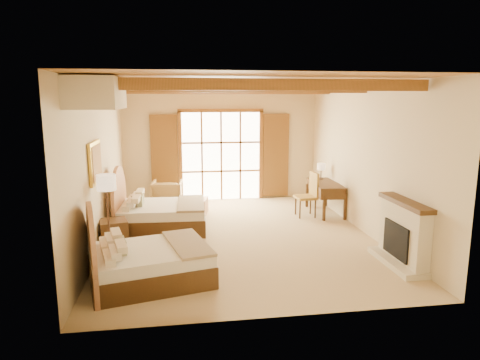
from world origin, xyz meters
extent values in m
plane|color=tan|center=(0.00, 0.00, 0.00)|extent=(7.00, 7.00, 0.00)
plane|color=beige|center=(0.00, 3.50, 1.60)|extent=(5.50, 0.00, 5.50)
plane|color=beige|center=(-2.75, 0.00, 1.60)|extent=(0.00, 7.00, 7.00)
plane|color=beige|center=(2.75, 0.00, 1.60)|extent=(0.00, 7.00, 7.00)
plane|color=#AE713C|center=(0.00, 0.00, 3.20)|extent=(7.00, 7.00, 0.00)
cube|color=white|center=(0.00, 3.46, 1.25)|extent=(2.20, 0.02, 2.50)
cube|color=brown|center=(-1.60, 3.43, 1.25)|extent=(0.75, 0.06, 2.40)
cube|color=brown|center=(1.60, 3.43, 1.25)|extent=(0.75, 0.06, 2.40)
cube|color=#C2B49E|center=(2.62, -2.00, 0.55)|extent=(0.25, 1.30, 1.10)
cube|color=black|center=(2.55, -2.00, 0.45)|extent=(0.18, 0.80, 0.60)
cube|color=#C2B49E|center=(2.53, -2.00, 0.05)|extent=(0.45, 1.40, 0.10)
cube|color=#4D2E14|center=(2.61, -2.00, 1.12)|extent=(0.30, 1.40, 0.08)
cube|color=gold|center=(-2.71, -0.75, 1.75)|extent=(0.05, 0.95, 0.75)
cube|color=gold|center=(-2.68, -0.75, 1.75)|extent=(0.02, 0.82, 0.62)
cube|color=beige|center=(-2.40, -2.00, 2.95)|extent=(0.70, 1.40, 0.45)
cube|color=#4D2E14|center=(-1.72, -2.09, 0.18)|extent=(2.09, 1.77, 0.35)
cube|color=white|center=(-1.72, -2.09, 0.45)|extent=(2.05, 1.73, 0.20)
cube|color=#918057|center=(-1.10, -2.09, 0.56)|extent=(0.86, 1.49, 0.04)
cube|color=gray|center=(-2.14, -2.09, 0.66)|extent=(0.19, 0.39, 0.21)
cube|color=#4D2E14|center=(-1.63, 0.69, 0.19)|extent=(1.98, 1.53, 0.37)
cube|color=white|center=(-1.63, 0.69, 0.48)|extent=(1.94, 1.50, 0.21)
cube|color=#918057|center=(-0.98, 0.69, 0.59)|extent=(0.64, 1.50, 0.05)
cube|color=gray|center=(-2.07, 0.69, 0.69)|extent=(0.13, 0.40, 0.22)
cube|color=#4D2E14|center=(-2.49, -0.52, 0.30)|extent=(0.61, 0.61, 0.60)
cylinder|color=#3B261A|center=(-2.50, -0.99, 0.01)|extent=(0.22, 0.22, 0.03)
cylinder|color=#3B261A|center=(-2.50, -0.99, 0.69)|extent=(0.04, 0.04, 1.33)
cylinder|color=beige|center=(-2.50, -0.99, 1.42)|extent=(0.33, 0.33, 0.28)
imported|color=#9E7C43|center=(-1.54, 2.69, 0.37)|extent=(0.86, 0.88, 0.73)
cube|color=#AF7A4E|center=(-0.80, 1.94, 0.20)|extent=(0.65, 0.65, 0.39)
cube|color=#4D2E14|center=(2.45, 1.52, 0.76)|extent=(0.74, 1.51, 0.05)
cube|color=#4D2E14|center=(2.45, 1.52, 0.63)|extent=(0.71, 1.47, 0.23)
cube|color=#A98332|center=(1.86, 1.29, 0.48)|extent=(0.52, 0.52, 0.06)
cube|color=#A98332|center=(2.08, 1.29, 0.80)|extent=(0.09, 0.48, 0.59)
cylinder|color=#3B261A|center=(2.49, 2.01, 0.80)|extent=(0.13, 0.13, 0.02)
cylinder|color=#3B261A|center=(2.49, 2.01, 0.95)|extent=(0.03, 0.03, 0.29)
cylinder|color=beige|center=(2.49, 2.01, 1.12)|extent=(0.21, 0.21, 0.17)
camera|label=1|loc=(-1.26, -8.64, 2.87)|focal=32.00mm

